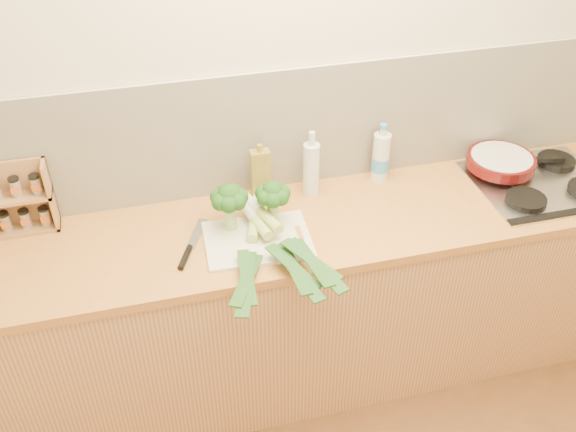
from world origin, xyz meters
name	(u,v)px	position (x,y,z in m)	size (l,w,h in m)	color
room_shell	(302,128)	(0.00, 1.49, 1.17)	(3.50, 3.50, 3.50)	beige
counter	(317,298)	(0.00, 1.20, 0.45)	(3.20, 0.62, 0.90)	tan
gas_hob	(542,182)	(1.02, 1.20, 0.91)	(0.58, 0.50, 0.04)	silver
chopping_board	(258,240)	(-0.28, 1.13, 0.91)	(0.41, 0.30, 0.01)	beige
broccoli_left	(229,199)	(-0.37, 1.22, 1.05)	(0.15, 0.15, 0.20)	#97BD6E
broccoli_right	(273,195)	(-0.19, 1.22, 1.04)	(0.14, 0.14, 0.19)	#97BD6E
leek_front	(252,237)	(-0.30, 1.11, 0.94)	(0.25, 0.69, 0.04)	white
leek_mid	(271,240)	(-0.24, 1.06, 0.95)	(0.19, 0.61, 0.04)	white
leek_back	(280,230)	(-0.20, 1.09, 0.97)	(0.26, 0.66, 0.04)	white
chefs_knife	(188,251)	(-0.55, 1.12, 0.91)	(0.16, 0.31, 0.02)	silver
skillet	(502,161)	(0.89, 1.33, 0.96)	(0.44, 0.30, 0.05)	#4C0C0C
spice_rack	(21,201)	(-1.15, 1.44, 1.03)	(0.25, 0.10, 0.30)	#A07344
oil_tin	(261,175)	(-0.20, 1.40, 1.02)	(0.08, 0.05, 0.27)	olive
glass_bottle	(311,168)	(0.02, 1.39, 1.03)	(0.07, 0.07, 0.30)	silver
amber_bottle	(380,155)	(0.34, 1.43, 1.02)	(0.06, 0.06, 0.27)	maroon
water_bottle	(381,158)	(0.34, 1.43, 1.01)	(0.08, 0.08, 0.25)	silver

